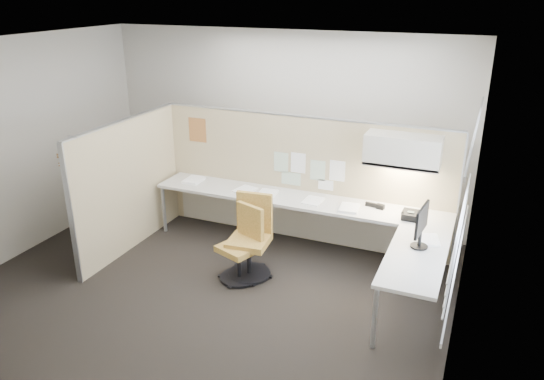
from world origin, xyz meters
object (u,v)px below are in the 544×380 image
at_px(chair_left, 251,239).
at_px(monitor, 421,224).
at_px(desk, 317,215).
at_px(phone, 410,215).
at_px(chair_right, 243,246).

distance_m(chair_left, monitor, 2.05).
xyz_separation_m(desk, chair_left, (-0.61, -0.71, -0.13)).
relative_size(monitor, phone, 2.22).
height_order(desk, chair_left, chair_left).
bearing_deg(desk, phone, 2.05).
bearing_deg(desk, chair_left, -130.58).
height_order(monitor, phone, monitor).
relative_size(desk, monitor, 8.46).
distance_m(desk, chair_right, 1.09).
bearing_deg(desk, monitor, -26.02).
bearing_deg(monitor, desk, 70.40).
bearing_deg(chair_left, chair_right, -112.98).
xyz_separation_m(chair_left, monitor, (1.98, 0.04, 0.54)).
relative_size(chair_right, phone, 4.27).
relative_size(desk, chair_left, 3.98).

